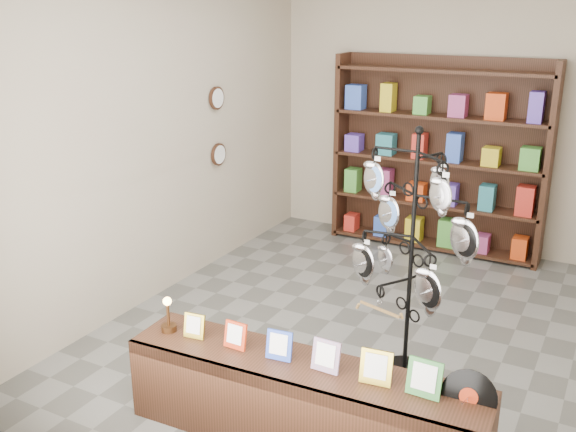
{
  "coord_description": "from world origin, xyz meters",
  "views": [
    {
      "loc": [
        1.89,
        -4.77,
        2.69
      ],
      "look_at": [
        -0.15,
        -1.0,
        1.3
      ],
      "focal_mm": 40.0,
      "sensor_mm": 36.0,
      "label": 1
    }
  ],
  "objects": [
    {
      "name": "front_shelf",
      "position": [
        0.3,
        -1.64,
        0.29
      ],
      "size": [
        2.36,
        0.58,
        0.83
      ],
      "rotation": [
        0.0,
        0.0,
        0.04
      ],
      "color": "black",
      "rests_on": "ground"
    },
    {
      "name": "room_envelope",
      "position": [
        0.0,
        0.0,
        1.85
      ],
      "size": [
        5.0,
        5.0,
        5.0
      ],
      "color": "#AEA58C",
      "rests_on": "ground"
    },
    {
      "name": "back_shelving",
      "position": [
        0.0,
        2.3,
        1.03
      ],
      "size": [
        2.42,
        0.36,
        2.2
      ],
      "color": "black",
      "rests_on": "ground"
    },
    {
      "name": "display_tree",
      "position": [
        0.61,
        -0.5,
        1.11
      ],
      "size": [
        1.05,
        1.05,
        1.92
      ],
      "rotation": [
        0.0,
        0.0,
        -0.39
      ],
      "color": "black",
      "rests_on": "ground"
    },
    {
      "name": "ground",
      "position": [
        0.0,
        0.0,
        0.0
      ],
      "size": [
        5.0,
        5.0,
        0.0
      ],
      "primitive_type": "plane",
      "color": "slate",
      "rests_on": "ground"
    },
    {
      "name": "wall_clocks",
      "position": [
        -1.97,
        0.8,
        1.5
      ],
      "size": [
        0.03,
        0.24,
        0.84
      ],
      "color": "black",
      "rests_on": "ground"
    }
  ]
}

